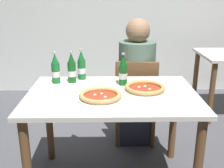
{
  "coord_description": "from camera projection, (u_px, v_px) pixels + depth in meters",
  "views": [
    {
      "loc": [
        -0.03,
        -1.82,
        1.43
      ],
      "look_at": [
        0.0,
        0.05,
        0.8
      ],
      "focal_mm": 44.1,
      "sensor_mm": 36.0,
      "label": 1
    }
  ],
  "objects": [
    {
      "name": "beer_bottle_right",
      "position": [
        123.0,
        72.0,
        2.08
      ],
      "size": [
        0.07,
        0.07,
        0.25
      ],
      "color": "#14591E",
      "rests_on": "dining_table_main"
    },
    {
      "name": "pizza_marinara_far",
      "position": [
        100.0,
        96.0,
        1.82
      ],
      "size": [
        0.31,
        0.31,
        0.04
      ],
      "color": "white",
      "rests_on": "dining_table_main"
    },
    {
      "name": "chair_behind_table",
      "position": [
        136.0,
        97.0,
        2.61
      ],
      "size": [
        0.43,
        0.43,
        0.85
      ],
      "rotation": [
        0.0,
        0.0,
        3.06
      ],
      "color": "brown",
      "rests_on": "ground_plane"
    },
    {
      "name": "diner_seated",
      "position": [
        136.0,
        85.0,
        2.62
      ],
      "size": [
        0.34,
        0.34,
        1.21
      ],
      "color": "#2D3342",
      "rests_on": "ground_plane"
    },
    {
      "name": "beer_bottle_center",
      "position": [
        56.0,
        70.0,
        2.13
      ],
      "size": [
        0.07,
        0.07,
        0.25
      ],
      "color": "#196B2D",
      "rests_on": "dining_table_main"
    },
    {
      "name": "beer_bottle_left",
      "position": [
        72.0,
        69.0,
        2.14
      ],
      "size": [
        0.07,
        0.07,
        0.25
      ],
      "color": "#14591E",
      "rests_on": "dining_table_main"
    },
    {
      "name": "beer_bottle_extra",
      "position": [
        82.0,
        67.0,
        2.22
      ],
      "size": [
        0.07,
        0.07,
        0.25
      ],
      "color": "#196B2D",
      "rests_on": "dining_table_main"
    },
    {
      "name": "dining_table_main",
      "position": [
        112.0,
        108.0,
        1.98
      ],
      "size": [
        1.2,
        0.8,
        0.75
      ],
      "color": "silver",
      "rests_on": "ground_plane"
    },
    {
      "name": "back_wall_tiled",
      "position": [
        109.0,
        2.0,
        3.85
      ],
      "size": [
        7.0,
        0.1,
        2.6
      ],
      "primitive_type": "cube",
      "color": "white",
      "rests_on": "ground_plane"
    },
    {
      "name": "pizza_margherita_near",
      "position": [
        145.0,
        88.0,
        1.97
      ],
      "size": [
        0.31,
        0.31,
        0.04
      ],
      "color": "white",
      "rests_on": "dining_table_main"
    },
    {
      "name": "napkin_with_cutlery",
      "position": [
        70.0,
        89.0,
        2.01
      ],
      "size": [
        0.23,
        0.23,
        0.01
      ],
      "color": "white",
      "rests_on": "dining_table_main"
    }
  ]
}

